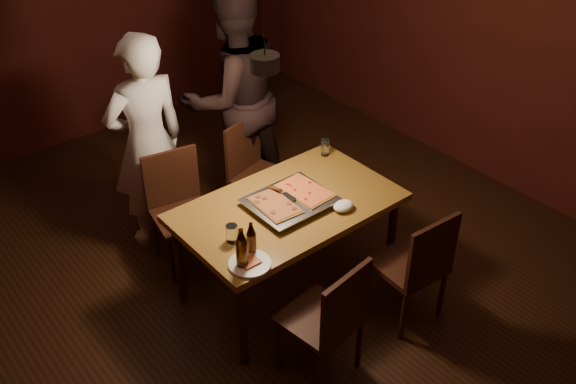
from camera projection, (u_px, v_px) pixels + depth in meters
room_shell at (266, 116)px, 4.00m from camera, size 6.00×6.00×6.00m
dining_table at (288, 213)px, 4.37m from camera, size 1.50×0.90×0.75m
chair_far_left at (178, 199)px, 4.75m from camera, size 0.49×0.49×0.49m
chair_far_right at (254, 164)px, 5.16m from camera, size 0.52×0.52×0.49m
chair_near_left at (331, 313)px, 3.78m from camera, size 0.47×0.47×0.49m
chair_near_right at (418, 259)px, 4.18m from camera, size 0.45×0.45×0.49m
pizza_tray at (290, 202)px, 4.31m from camera, size 0.58×0.48×0.05m
pizza_meat at (275, 205)px, 4.22m from camera, size 0.25×0.37×0.02m
pizza_cheese at (305, 190)px, 4.36m from camera, size 0.26×0.39×0.02m
spatula at (288, 197)px, 4.29m from camera, size 0.13×0.25×0.04m
beer_bottle_a at (242, 248)px, 3.72m from camera, size 0.07×0.07×0.28m
beer_bottle_b at (251, 238)px, 3.84m from camera, size 0.06×0.06×0.22m
water_glass_left at (232, 234)px, 3.97m from camera, size 0.07×0.07×0.12m
water_glass_right at (325, 147)px, 4.83m from camera, size 0.06×0.06×0.13m
plate_slice at (250, 264)px, 3.81m from camera, size 0.26×0.26×0.03m
napkin at (343, 206)px, 4.26m from camera, size 0.15×0.11×0.06m
diner_white at (147, 143)px, 4.78m from camera, size 0.64×0.43×1.73m
diner_dark at (233, 97)px, 5.21m from camera, size 0.99×0.80×1.92m
pendant_lamp at (265, 61)px, 3.79m from camera, size 0.18×0.18×1.10m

